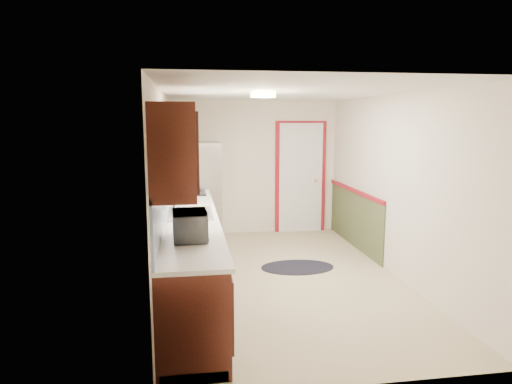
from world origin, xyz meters
name	(u,v)px	position (x,y,z in m)	size (l,w,h in m)	color
room_shell	(284,188)	(0.00, 0.00, 1.20)	(3.20, 5.20, 2.52)	tan
kitchen_run	(187,227)	(-1.24, -0.29, 0.81)	(0.63, 4.00, 2.20)	#3B140D
back_wall_trim	(312,186)	(0.99, 2.21, 0.89)	(1.12, 2.30, 2.08)	maroon
ceiling_fixture	(263,95)	(-0.30, -0.20, 2.36)	(0.30, 0.30, 0.06)	#FFD88C
microwave	(190,223)	(-1.20, -1.36, 1.10)	(0.48, 0.26, 0.32)	white
refrigerator	(199,192)	(-1.02, 2.05, 0.85)	(0.73, 0.72, 1.69)	#B7B7BC
rug	(297,267)	(0.29, 0.38, 0.01)	(1.03, 0.67, 0.01)	black
cooktop	(189,193)	(-1.19, 1.39, 0.95)	(0.50, 0.60, 0.02)	black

